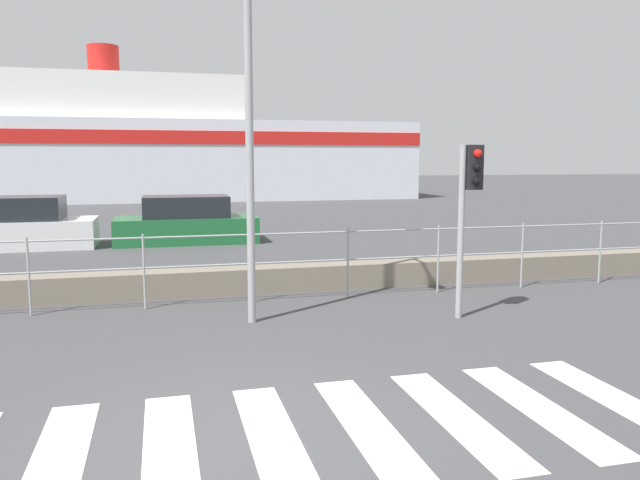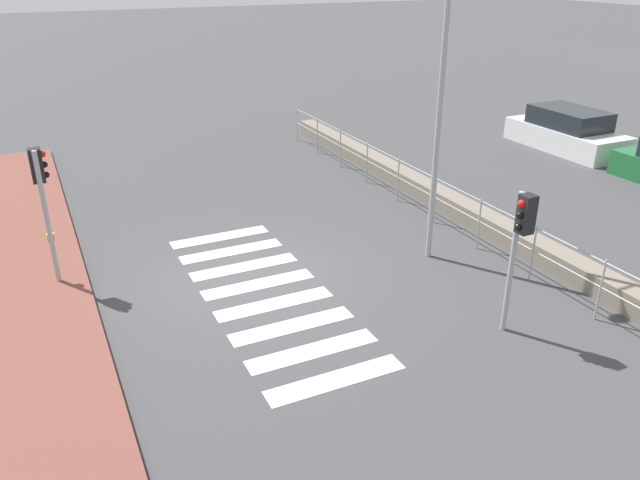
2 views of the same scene
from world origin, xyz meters
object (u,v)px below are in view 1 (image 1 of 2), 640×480
object	(u,v)px
traffic_light_far	(469,192)
parked_car_white	(14,226)
streetlamp	(250,38)
parked_car_green	(186,223)
ferry_boat	(156,149)

from	to	relation	value
traffic_light_far	parked_car_white	bearing A→B (deg)	130.42
streetlamp	parked_car_green	xyz separation A→B (m)	(-0.58, 9.66, -3.59)
parked_car_white	parked_car_green	distance (m)	4.69
parked_car_white	streetlamp	bearing A→B (deg)	-61.38
ferry_boat	parked_car_white	xyz separation A→B (m)	(-3.83, -20.89, -2.47)
ferry_boat	parked_car_white	size ratio (longest dim) A/B	6.87
ferry_boat	parked_car_green	size ratio (longest dim) A/B	7.24
traffic_light_far	parked_car_green	size ratio (longest dim) A/B	0.65
parked_car_white	parked_car_green	world-z (taller)	parked_car_white
traffic_light_far	streetlamp	distance (m)	3.98
traffic_light_far	streetlamp	size ratio (longest dim) A/B	0.39
ferry_boat	streetlamp	bearing A→B (deg)	-87.30
traffic_light_far	ferry_boat	distance (m)	31.33
ferry_boat	parked_car_green	xyz separation A→B (m)	(0.86, -20.89, -2.49)
traffic_light_far	parked_car_green	bearing A→B (deg)	111.04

